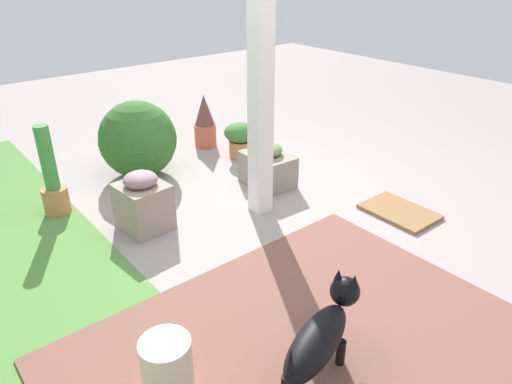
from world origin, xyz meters
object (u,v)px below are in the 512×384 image
Objects in this scene: stone_planter_nearest at (268,167)px; terracotta_pot_broad at (240,138)px; porch_pillar at (261,83)px; terracotta_pot_tall at (53,183)px; terracotta_pot_spiky at (205,122)px; dog at (321,335)px; ceramic_urn at (168,375)px; round_shrub at (138,139)px; stone_planter_mid at (143,203)px; doormat at (399,212)px.

stone_planter_nearest is 1.31× the size of terracotta_pot_broad.
porch_pillar is 1.81m from terracotta_pot_tall.
terracotta_pot_broad is at bearing -168.09° from terracotta_pot_spiky.
terracotta_pot_tall is 1.86m from terracotta_pot_broad.
ceramic_urn is at bearing 64.12° from dog.
dog is at bearing -115.88° from ceramic_urn.
round_shrub reaches higher than ceramic_urn.
stone_planter_nearest is at bearing -34.04° from dog.
stone_planter_nearest is at bearing -112.04° from terracotta_pot_tall.
terracotta_pot_tall is at bearing 106.07° from round_shrub.
stone_planter_mid is at bearing -23.53° from ceramic_urn.
ceramic_urn is (-2.18, 2.08, -0.02)m from terracotta_pot_broad.
dog is (-2.49, -0.42, 0.00)m from terracotta_pot_tall.
terracotta_pot_broad is 3.01m from ceramic_urn.
stone_planter_nearest is 0.65× the size of terracotta_pot_tall.
stone_planter_nearest reaches higher than ceramic_urn.
stone_planter_mid is at bearing 154.67° from round_shrub.
terracotta_pot_broad is (-0.48, -0.10, -0.06)m from terracotta_pot_spiky.
stone_planter_mid reaches higher than doormat.
round_shrub is at bearing 105.07° from terracotta_pot_spiky.
terracotta_pot_tall reaches higher than doormat.
stone_planter_nearest is at bearing 23.58° from doormat.
terracotta_pot_broad is (1.00, -0.57, -0.83)m from porch_pillar.
porch_pillar reaches higher than terracotta_pot_broad.
terracotta_pot_tall is 1.91× the size of ceramic_urn.
terracotta_pot_tall is (0.65, 0.44, 0.05)m from stone_planter_mid.
stone_planter_nearest is 0.67× the size of round_shrub.
terracotta_pot_spiky is 1.57× the size of terracotta_pot_broad.
terracotta_pot_tall is at bearing 50.49° from doormat.
dog reaches higher than terracotta_pot_broad.
stone_planter_nearest reaches higher than doormat.
ceramic_urn is at bearing 143.37° from terracotta_pot_spiky.
terracotta_pot_tall is 2.03× the size of terracotta_pot_broad.
terracotta_pot_spiky is 3.26m from dog.
stone_planter_nearest is at bearing -47.58° from porch_pillar.
doormat is at bearing -129.51° from terracotta_pot_tall.
terracotta_pot_tall is at bearing -5.82° from ceramic_urn.
porch_pillar is 1.24m from stone_planter_mid.
round_shrub is 1.06× the size of dog.
porch_pillar is at bearing -30.29° from dog.
stone_planter_nearest is 0.85× the size of doormat.
round_shrub is at bearing -9.23° from dog.
porch_pillar is at bearing 132.42° from stone_planter_nearest.
terracotta_pot_tall is at bearing 9.67° from dog.
stone_planter_nearest is 1.78m from terracotta_pot_tall.
porch_pillar is at bearing -161.07° from round_shrub.
doormat is (-0.76, -0.83, -1.03)m from porch_pillar.
stone_planter_mid is (0.34, 0.85, -0.83)m from porch_pillar.
porch_pillar reaches higher than ceramic_urn.
terracotta_pot_tall is 2.76m from doormat.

